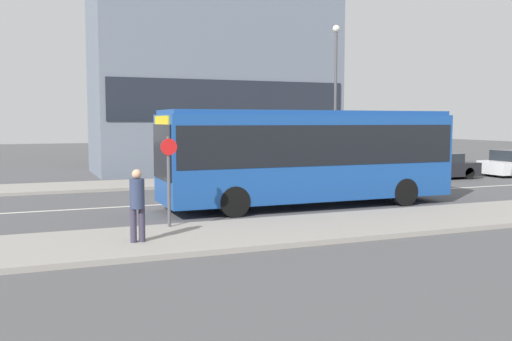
% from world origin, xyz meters
% --- Properties ---
extents(ground_plane, '(120.00, 120.00, 0.00)m').
position_xyz_m(ground_plane, '(0.00, 0.00, 0.00)').
color(ground_plane, '#4F4F51').
extents(sidewalk_near, '(44.00, 3.50, 0.13)m').
position_xyz_m(sidewalk_near, '(0.00, -6.25, 0.07)').
color(sidewalk_near, gray).
rests_on(sidewalk_near, ground_plane).
extents(sidewalk_far, '(44.00, 3.50, 0.13)m').
position_xyz_m(sidewalk_far, '(0.00, 6.25, 0.07)').
color(sidewalk_far, gray).
rests_on(sidewalk_far, ground_plane).
extents(lane_centerline, '(41.80, 0.16, 0.01)m').
position_xyz_m(lane_centerline, '(0.00, 0.00, 0.00)').
color(lane_centerline, silver).
rests_on(lane_centerline, ground_plane).
extents(apartment_block_left_tower, '(13.95, 5.98, 14.72)m').
position_xyz_m(apartment_block_left_tower, '(4.33, 12.45, 7.36)').
color(apartment_block_left_tower, slate).
rests_on(apartment_block_left_tower, ground_plane).
extents(city_bus, '(10.21, 2.62, 3.29)m').
position_xyz_m(city_bus, '(2.85, -2.29, 1.89)').
color(city_bus, '#194793').
rests_on(city_bus, ground_plane).
extents(parked_car_0, '(3.95, 1.70, 1.30)m').
position_xyz_m(parked_car_0, '(13.42, 3.59, 0.62)').
color(parked_car_0, black).
rests_on(parked_car_0, ground_plane).
extents(pedestrian_near_stop, '(0.35, 0.34, 1.70)m').
position_xyz_m(pedestrian_near_stop, '(-3.81, -6.57, 1.10)').
color(pedestrian_near_stop, '#383347').
rests_on(pedestrian_near_stop, sidewalk_near).
extents(bus_stop_sign, '(0.44, 0.12, 2.41)m').
position_xyz_m(bus_stop_sign, '(-2.67, -4.94, 1.55)').
color(bus_stop_sign, '#4C4C51').
rests_on(bus_stop_sign, sidewalk_near).
extents(street_lamp, '(0.36, 0.36, 7.47)m').
position_xyz_m(street_lamp, '(8.07, 4.90, 4.64)').
color(street_lamp, '#4C4C51').
rests_on(street_lamp, sidewalk_far).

